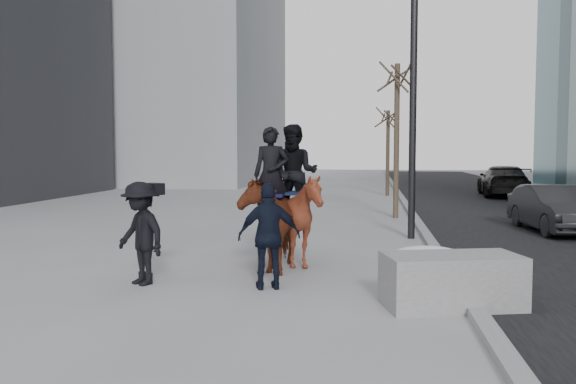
# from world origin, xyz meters

# --- Properties ---
(ground) EXTENTS (120.00, 120.00, 0.00)m
(ground) POSITION_xyz_m (0.00, 0.00, 0.00)
(ground) COLOR gray
(ground) RESTS_ON ground
(road) EXTENTS (8.00, 90.00, 0.01)m
(road) POSITION_xyz_m (7.00, 10.00, 0.01)
(road) COLOR black
(road) RESTS_ON ground
(curb) EXTENTS (0.25, 90.00, 0.12)m
(curb) POSITION_xyz_m (3.00, 10.00, 0.06)
(curb) COLOR gray
(curb) RESTS_ON ground
(planter) EXTENTS (2.12, 1.42, 0.78)m
(planter) POSITION_xyz_m (2.72, -1.14, 0.39)
(planter) COLOR gray
(planter) RESTS_ON ground
(car_near) EXTENTS (1.74, 4.07, 1.30)m
(car_near) POSITION_xyz_m (6.62, 7.56, 0.65)
(car_near) COLOR black
(car_near) RESTS_ON ground
(car_far) EXTENTS (2.55, 5.35, 1.51)m
(car_far) POSITION_xyz_m (8.01, 20.83, 0.75)
(car_far) COLOR black
(car_far) RESTS_ON ground
(tree_near) EXTENTS (1.20, 1.20, 5.71)m
(tree_near) POSITION_xyz_m (2.40, 10.56, 2.85)
(tree_near) COLOR #3B2A23
(tree_near) RESTS_ON ground
(tree_far) EXTENTS (1.20, 1.20, 4.69)m
(tree_far) POSITION_xyz_m (2.40, 20.49, 2.35)
(tree_far) COLOR #35281F
(tree_far) RESTS_ON ground
(mounted_left) EXTENTS (1.07, 2.17, 2.74)m
(mounted_left) POSITION_xyz_m (-0.38, 1.43, 1.02)
(mounted_left) COLOR #521E10
(mounted_left) RESTS_ON ground
(mounted_right) EXTENTS (1.66, 1.82, 2.80)m
(mounted_right) POSITION_xyz_m (0.06, 1.67, 1.12)
(mounted_right) COLOR #502010
(mounted_right) RESTS_ON ground
(feeder) EXTENTS (1.10, 0.98, 1.75)m
(feeder) POSITION_xyz_m (-0.10, -0.33, 0.88)
(feeder) COLOR black
(feeder) RESTS_ON ground
(camera_crew) EXTENTS (1.30, 1.18, 1.75)m
(camera_crew) POSITION_xyz_m (-2.32, -0.29, 0.89)
(camera_crew) COLOR black
(camera_crew) RESTS_ON ground
(lamppost) EXTENTS (0.25, 0.88, 9.09)m
(lamppost) POSITION_xyz_m (2.60, 5.75, 4.99)
(lamppost) COLOR black
(lamppost) RESTS_ON ground
(snow_piles) EXTENTS (1.39, 4.23, 0.35)m
(snow_piles) POSITION_xyz_m (2.70, 0.89, 0.17)
(snow_piles) COLOR white
(snow_piles) RESTS_ON ground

